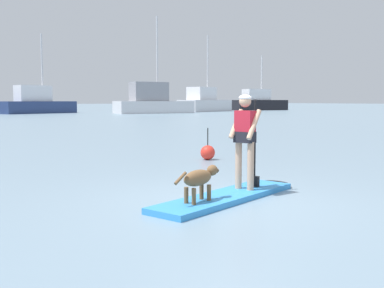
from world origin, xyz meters
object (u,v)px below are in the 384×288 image
at_px(person_paddler, 245,135).
at_px(moored_boat_port, 38,103).
at_px(moored_boat_far_port, 258,102).
at_px(marker_buoy, 208,152).
at_px(dog, 200,178).
at_px(paddleboard, 233,195).
at_px(moored_boat_far_starboard, 152,102).
at_px(moored_boat_starboard, 204,102).

xyz_separation_m(person_paddler, moored_boat_port, (13.86, 55.19, 0.26)).
relative_size(person_paddler, moored_boat_far_port, 0.17).
distance_m(person_paddler, marker_buoy, 5.15).
bearing_deg(moored_boat_far_port, dog, -134.54).
bearing_deg(paddleboard, moored_boat_port, 75.57).
bearing_deg(person_paddler, moored_boat_far_port, 45.99).
bearing_deg(marker_buoy, moored_boat_port, 77.43).
distance_m(person_paddler, moored_boat_far_starboard, 53.79).
distance_m(person_paddler, moored_boat_port, 56.91).
distance_m(person_paddler, dog, 1.48).
xyz_separation_m(paddleboard, person_paddler, (0.37, 0.10, 1.05)).
xyz_separation_m(dog, moored_boat_port, (15.16, 55.55, 0.89)).
distance_m(paddleboard, moored_boat_port, 57.11).
height_order(dog, moored_boat_far_port, moored_boat_far_port).
height_order(paddleboard, moored_boat_far_starboard, moored_boat_far_starboard).
distance_m(moored_boat_far_starboard, moored_boat_starboard, 11.85).
relative_size(dog, moored_boat_starboard, 0.10).
xyz_separation_m(person_paddler, marker_buoy, (2.54, 4.39, -0.89)).
relative_size(moored_boat_port, moored_boat_starboard, 0.90).
xyz_separation_m(dog, moored_boat_far_starboard, (27.56, 47.30, 1.04)).
relative_size(moored_boat_port, marker_buoy, 11.13).
distance_m(paddleboard, person_paddler, 1.12).
xyz_separation_m(dog, moored_boat_far_port, (52.36, 53.21, 0.89)).
distance_m(moored_boat_far_starboard, moored_boat_far_port, 25.50).
relative_size(moored_boat_far_starboard, marker_buoy, 13.63).
bearing_deg(paddleboard, moored_boat_far_starboard, 60.49).
bearing_deg(dog, moored_boat_far_starboard, 59.77).
relative_size(paddleboard, marker_buoy, 3.99).
bearing_deg(moored_boat_port, paddleboard, -104.43).
bearing_deg(moored_boat_far_starboard, moored_boat_port, 146.36).
bearing_deg(paddleboard, dog, -164.72).
distance_m(paddleboard, moored_boat_far_starboard, 54.08).
bearing_deg(person_paddler, moored_boat_port, 75.90).
relative_size(person_paddler, moored_boat_far_starboard, 0.14).
relative_size(paddleboard, moored_boat_port, 0.36).
xyz_separation_m(moored_boat_far_starboard, marker_buoy, (-23.73, -42.55, -1.30)).
bearing_deg(moored_boat_starboard, paddleboard, -126.84).
relative_size(paddleboard, person_paddler, 2.14).
relative_size(dog, moored_boat_far_port, 0.11).
height_order(dog, moored_boat_far_starboard, moored_boat_far_starboard).
bearing_deg(person_paddler, moored_boat_starboard, 53.38).
xyz_separation_m(moored_boat_port, moored_boat_starboard, (23.70, -4.66, 0.03)).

